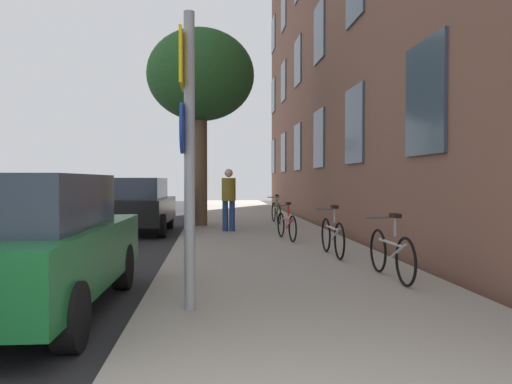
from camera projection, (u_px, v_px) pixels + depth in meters
name	position (u px, v px, depth m)	size (l,w,h in m)	color
ground_plane	(145.00, 227.00, 16.71)	(41.80, 41.80, 0.00)	#332D28
road_asphalt	(81.00, 227.00, 16.52)	(7.00, 38.00, 0.01)	#232326
sidewalk	(249.00, 224.00, 17.01)	(4.20, 38.00, 0.12)	gray
sign_post	(187.00, 141.00, 5.49)	(0.16, 0.60, 3.30)	gray
traffic_light	(203.00, 158.00, 26.85)	(0.43, 0.24, 3.87)	black
tree_near	(201.00, 77.00, 15.78)	(3.40, 3.40, 6.23)	brown
bicycle_0	(391.00, 253.00, 7.24)	(0.42, 1.75, 0.97)	black
bicycle_1	(332.00, 236.00, 9.50)	(0.42, 1.72, 0.97)	black
bicycle_2	(287.00, 225.00, 12.08)	(0.42, 1.72, 0.92)	black
bicycle_3	(276.00, 212.00, 16.81)	(0.42, 1.64, 0.97)	black
pedestrian_0	(229.00, 196.00, 14.08)	(0.52, 0.52, 1.76)	navy
car_0	(30.00, 244.00, 5.64)	(1.80, 4.11, 1.62)	#19662D
car_1	(137.00, 205.00, 14.61)	(1.95, 4.06, 1.62)	black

